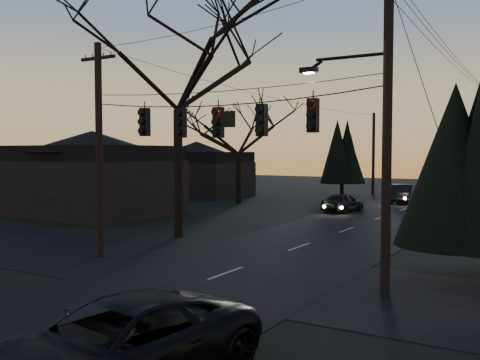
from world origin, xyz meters
The scene contains 14 objects.
main_road centered at (0.00, 20.00, 0.01)m, with size 8.00×120.00×0.02m, color black.
cross_road centered at (0.00, 10.00, 0.01)m, with size 60.00×7.00×0.02m, color black.
utility_pole_right centered at (5.50, 10.00, 0.00)m, with size 5.00×0.30×10.00m, color black, non-canonical shape.
utility_pole_left centered at (-6.00, 10.00, 0.00)m, with size 1.80×0.30×8.50m, color black, non-canonical shape.
utility_pole_far_l centered at (-6.00, 46.00, 0.00)m, with size 0.30×0.30×8.00m, color black, non-canonical shape.
span_signal_assembly centered at (-0.24, 10.00, 5.26)m, with size 11.50×0.44×1.56m.
bare_tree_left centered at (-6.30, 15.49, 8.76)m, with size 11.05×11.05×12.52m.
bare_tree_dist centered at (-12.59, 31.50, 5.63)m, with size 7.31×7.31×8.06m.
evergreen_dist centered at (-8.15, 43.19, 3.87)m, with size 3.83×3.83×6.56m.
house_left_near centered at (-17.00, 20.00, 2.80)m, with size 10.00×8.00×5.60m.
house_left_far centered at (-20.00, 36.00, 2.60)m, with size 9.00×7.00×5.20m.
suv_near centered at (3.20, 1.50, 0.77)m, with size 2.54×5.52×1.53m, color black.
sedan_oncoming_a centered at (-3.20, 30.06, 0.67)m, with size 1.58×3.93×1.34m, color black.
sedan_oncoming_b centered at (-1.27, 38.88, 0.77)m, with size 1.63×4.69×1.54m, color black.
Camera 1 is at (9.84, -5.33, 4.19)m, focal length 40.00 mm.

